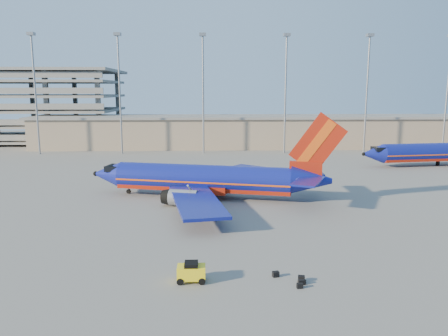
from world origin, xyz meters
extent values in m
plane|color=slate|center=(0.00, 0.00, 0.00)|extent=(220.00, 220.00, 0.00)
cube|color=gray|center=(10.00, 58.00, 4.00)|extent=(120.00, 15.00, 8.00)
cube|color=slate|center=(10.00, 58.00, 8.20)|extent=(122.00, 16.00, 0.60)
cube|color=slate|center=(-62.00, 74.00, 1.00)|extent=(60.00, 30.00, 0.70)
cube|color=slate|center=(-62.00, 74.00, 5.20)|extent=(60.00, 30.00, 0.70)
cube|color=slate|center=(-62.00, 74.00, 9.40)|extent=(60.00, 30.00, 0.70)
cube|color=slate|center=(-62.00, 74.00, 13.60)|extent=(60.00, 30.00, 0.70)
cube|color=slate|center=(-62.00, 74.00, 17.80)|extent=(60.00, 30.00, 0.70)
cube|color=slate|center=(-62.00, 74.00, 21.00)|extent=(62.00, 32.00, 0.80)
cube|color=slate|center=(-62.00, 87.00, 10.50)|extent=(1.20, 1.20, 21.00)
cylinder|color=gray|center=(-45.00, 46.00, 14.00)|extent=(0.44, 0.44, 28.00)
cube|color=gray|center=(-45.00, 46.00, 28.30)|extent=(1.60, 1.60, 0.70)
cylinder|color=gray|center=(-25.00, 46.00, 14.00)|extent=(0.44, 0.44, 28.00)
cube|color=gray|center=(-25.00, 46.00, 28.30)|extent=(1.60, 1.60, 0.70)
cylinder|color=gray|center=(-5.00, 46.00, 14.00)|extent=(0.44, 0.44, 28.00)
cube|color=gray|center=(-5.00, 46.00, 28.30)|extent=(1.60, 1.60, 0.70)
cylinder|color=gray|center=(15.00, 46.00, 14.00)|extent=(0.44, 0.44, 28.00)
cube|color=gray|center=(15.00, 46.00, 28.30)|extent=(1.60, 1.60, 0.70)
cylinder|color=gray|center=(35.00, 46.00, 14.00)|extent=(0.44, 0.44, 28.00)
cube|color=gray|center=(35.00, 46.00, 28.30)|extent=(1.60, 1.60, 0.70)
cylinder|color=gray|center=(55.00, 46.00, 14.00)|extent=(0.44, 0.44, 28.00)
cylinder|color=navy|center=(-4.51, 0.78, 2.84)|extent=(25.48, 9.80, 3.90)
cube|color=#A11E0D|center=(-4.51, 0.78, 1.84)|extent=(25.31, 9.08, 1.37)
cube|color=#E15112|center=(-4.51, 0.78, 2.58)|extent=(25.49, 9.84, 0.23)
cone|color=navy|center=(-18.94, 4.31, 2.84)|extent=(5.22, 4.84, 3.90)
cube|color=black|center=(-17.61, 3.98, 3.84)|extent=(3.11, 3.26, 0.84)
cone|color=navy|center=(10.43, -2.88, 3.21)|extent=(6.25, 5.09, 3.90)
cube|color=#A11E0D|center=(9.61, -2.68, 4.63)|extent=(4.43, 1.62, 2.32)
cube|color=#A11E0D|center=(11.04, -3.03, 8.32)|extent=(7.59, 2.17, 8.40)
cube|color=#E15112|center=(10.83, -2.98, 8.32)|extent=(5.10, 1.65, 6.59)
cube|color=navy|center=(10.87, 0.70, 3.79)|extent=(3.37, 6.84, 0.23)
cube|color=navy|center=(9.16, -6.26, 3.79)|extent=(5.78, 7.44, 0.23)
cube|color=navy|center=(-0.77, 9.40, 1.90)|extent=(14.16, 16.13, 0.37)
cube|color=navy|center=(-5.18, -8.60, 1.90)|extent=(8.08, 17.00, 0.37)
cube|color=#A11E0D|center=(-4.00, 0.65, 1.42)|extent=(7.12, 5.49, 1.05)
cylinder|color=gray|center=(-4.44, 6.40, 1.21)|extent=(4.21, 3.05, 2.21)
cylinder|color=gray|center=(-7.04, -4.24, 1.21)|extent=(4.21, 3.05, 2.21)
cylinder|color=gray|center=(-15.77, 3.53, 0.58)|extent=(0.31, 0.31, 1.16)
cylinder|color=black|center=(-15.77, 3.53, 0.34)|extent=(0.72, 0.42, 0.67)
cylinder|color=black|center=(-2.33, 3.06, 0.44)|extent=(1.00, 0.77, 0.88)
cylinder|color=black|center=(-3.63, -2.26, 0.44)|extent=(1.00, 0.77, 0.88)
cylinder|color=navy|center=(43.60, 26.38, 2.79)|extent=(25.06, 7.03, 3.82)
cube|color=#A11E0D|center=(43.60, 26.38, 1.81)|extent=(24.96, 6.31, 1.34)
cube|color=#E15112|center=(43.60, 26.38, 2.53)|extent=(25.06, 7.07, 0.23)
cone|color=navy|center=(29.17, 24.47, 2.79)|extent=(4.80, 4.35, 3.82)
cube|color=black|center=(30.50, 24.65, 3.77)|extent=(2.81, 2.98, 0.83)
cylinder|color=black|center=(43.60, 26.38, 0.46)|extent=(0.81, 0.81, 0.93)
cube|color=yellow|center=(-5.06, -27.55, 0.82)|extent=(2.28, 1.31, 1.09)
cube|color=black|center=(-5.06, -27.55, 1.47)|extent=(1.09, 1.20, 0.38)
cylinder|color=black|center=(-5.93, -26.95, 0.28)|extent=(0.57, 0.20, 0.57)
cylinder|color=black|center=(-5.93, -28.15, 0.28)|extent=(0.57, 0.20, 0.57)
cylinder|color=black|center=(-4.19, -26.95, 0.28)|extent=(0.57, 0.20, 0.57)
cylinder|color=black|center=(-4.20, -28.15, 0.28)|extent=(0.57, 0.20, 0.57)
cube|color=black|center=(3.80, -28.40, 0.21)|extent=(0.65, 0.40, 0.42)
cube|color=black|center=(3.51, -29.04, 0.20)|extent=(0.53, 0.33, 0.41)
cube|color=black|center=(3.89, -27.82, 0.24)|extent=(0.63, 0.53, 0.49)
cube|color=black|center=(1.94, -26.83, 0.23)|extent=(0.61, 0.50, 0.46)
camera|label=1|loc=(-3.53, -60.92, 15.37)|focal=35.00mm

